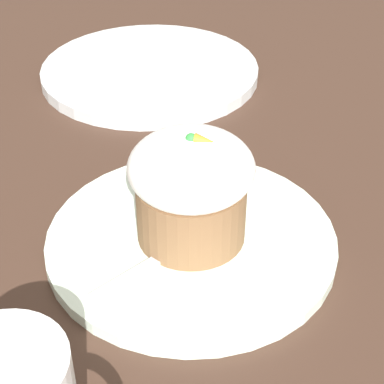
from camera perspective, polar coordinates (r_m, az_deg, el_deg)
The scene contains 5 objects.
ground_plane at distance 0.58m, azimuth -0.07°, elevation -4.73°, with size 4.00×4.00×0.00m, color #3D281E.
dessert_plate at distance 0.58m, azimuth -0.07°, elevation -4.28°, with size 0.26×0.26×0.01m.
carrot_cake at distance 0.54m, azimuth 0.00°, elevation 0.53°, with size 0.11×0.11×0.11m.
spoon at distance 0.55m, azimuth -2.37°, elevation -5.54°, with size 0.08×0.10×0.01m.
side_plate at distance 0.87m, azimuth -3.75°, elevation 10.68°, with size 0.29×0.29×0.01m.
Camera 1 is at (0.10, -0.43, 0.38)m, focal length 60.00 mm.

